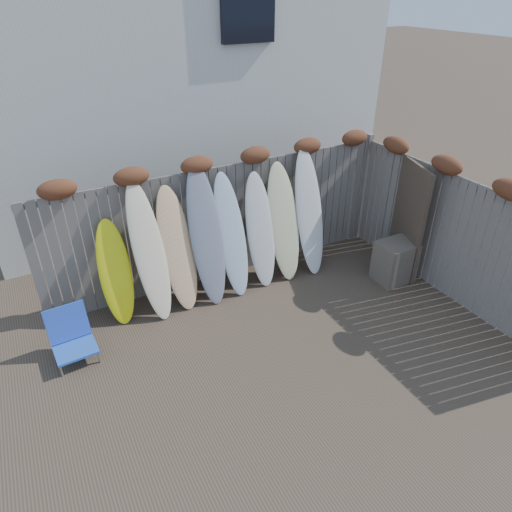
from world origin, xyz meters
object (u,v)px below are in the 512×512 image
lattice_panel (404,216)px  beach_chair (71,336)px  surfboard_0 (115,273)px  wooden_crate (395,261)px

lattice_panel → beach_chair: bearing=-165.1°
beach_chair → surfboard_0: size_ratio=0.44×
wooden_crate → surfboard_0: 4.61m
lattice_panel → surfboard_0: 4.89m
beach_chair → surfboard_0: (0.80, 0.57, 0.45)m
beach_chair → wooden_crate: size_ratio=1.01×
wooden_crate → lattice_panel: size_ratio=0.36×
beach_chair → lattice_panel: (5.61, -0.29, 0.66)m
wooden_crate → beach_chair: bearing=173.1°
wooden_crate → surfboard_0: surfboard_0 is taller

